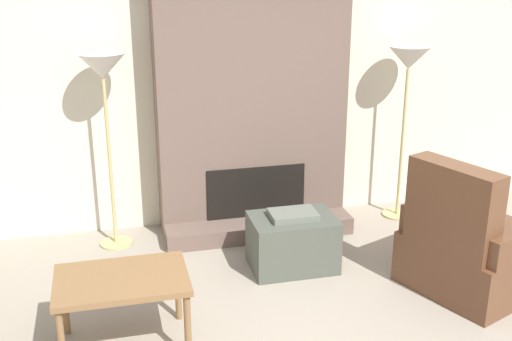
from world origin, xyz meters
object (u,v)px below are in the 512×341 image
object	(u,v)px
floor_lamp_left	(103,78)
armchair	(473,250)
side_table	(122,286)
ottoman	(293,242)
floor_lamp_right	(408,68)

from	to	relation	value
floor_lamp_left	armchair	bearing A→B (deg)	-28.10
side_table	floor_lamp_left	world-z (taller)	floor_lamp_left
side_table	armchair	bearing A→B (deg)	3.63
ottoman	side_table	xyz separation A→B (m)	(-1.36, -0.78, 0.21)
ottoman	floor_lamp_right	bearing A→B (deg)	30.91
armchair	floor_lamp_left	world-z (taller)	floor_lamp_left
ottoman	armchair	xyz separation A→B (m)	(1.23, -0.61, 0.07)
ottoman	side_table	world-z (taller)	side_table
ottoman	side_table	distance (m)	1.58
armchair	floor_lamp_left	xyz separation A→B (m)	(-2.59, 1.38, 1.16)
ottoman	floor_lamp_left	world-z (taller)	floor_lamp_left
side_table	floor_lamp_right	bearing A→B (deg)	30.32
ottoman	floor_lamp_left	bearing A→B (deg)	150.58
ottoman	floor_lamp_left	distance (m)	2.00
armchair	side_table	bearing A→B (deg)	71.33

